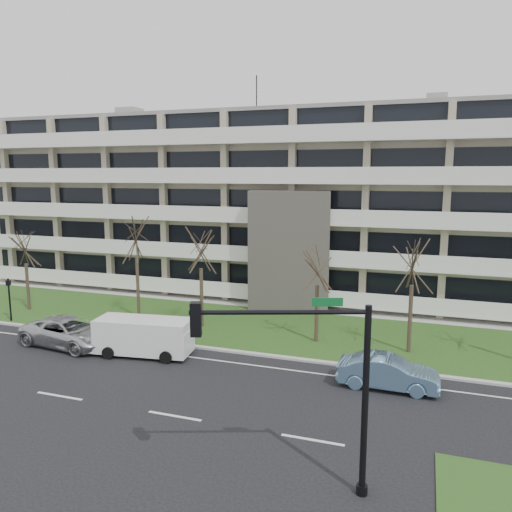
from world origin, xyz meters
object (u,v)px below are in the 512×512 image
at_px(traffic_signal, 307,370).
at_px(pedestrian_signal, 9,294).
at_px(silver_pickup, 69,332).
at_px(blue_sedan, 388,372).
at_px(white_van, 145,334).

distance_m(traffic_signal, pedestrian_signal, 26.82).
relative_size(traffic_signal, pedestrian_signal, 2.12).
xyz_separation_m(silver_pickup, pedestrian_signal, (-7.21, 2.75, 1.12)).
height_order(silver_pickup, pedestrian_signal, pedestrian_signal).
distance_m(silver_pickup, blue_sedan, 18.57).
distance_m(blue_sedan, traffic_signal, 10.02).
distance_m(silver_pickup, traffic_signal, 19.36).
bearing_deg(silver_pickup, traffic_signal, -112.37).
bearing_deg(traffic_signal, pedestrian_signal, 133.89).
xyz_separation_m(blue_sedan, traffic_signal, (-1.89, -9.22, 3.43)).
xyz_separation_m(blue_sedan, white_van, (-13.42, 0.12, 0.47)).
relative_size(white_van, pedestrian_signal, 1.83).
bearing_deg(silver_pickup, pedestrian_signal, 75.70).
distance_m(white_van, pedestrian_signal, 12.65).
relative_size(blue_sedan, pedestrian_signal, 1.55).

